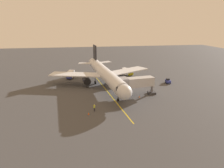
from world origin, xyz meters
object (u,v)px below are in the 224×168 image
at_px(ground_crew_wing_walker, 94,108).
at_px(box_truck_rear_apron, 127,72).
at_px(ground_crew_loader, 137,84).
at_px(safety_cone_nose_right, 89,114).
at_px(ground_crew_marshaller, 118,96).
at_px(safety_cone_nose_left, 139,96).
at_px(airplane, 105,74).
at_px(jet_bridge, 134,83).
at_px(tug_starboard_side, 168,81).
at_px(tug_near_nose, 145,80).
at_px(box_truck_portside, 70,74).

relative_size(ground_crew_wing_walker, box_truck_rear_apron, 0.35).
xyz_separation_m(ground_crew_loader, safety_cone_nose_right, (16.26, 17.73, -0.61)).
xyz_separation_m(ground_crew_marshaller, box_truck_rear_apron, (-8.39, -24.59, 0.50)).
xyz_separation_m(ground_crew_wing_walker, safety_cone_nose_left, (-12.82, -6.79, -0.61)).
bearing_deg(safety_cone_nose_left, box_truck_rear_apron, -95.83).
bearing_deg(airplane, ground_crew_loader, 164.84).
bearing_deg(ground_crew_marshaller, ground_crew_loader, -128.48).
xyz_separation_m(airplane, safety_cone_nose_right, (6.34, 20.42, -3.73)).
height_order(airplane, ground_crew_loader, airplane).
xyz_separation_m(airplane, box_truck_rear_apron, (-10.34, -11.87, -2.62)).
bearing_deg(ground_crew_wing_walker, jet_bridge, -144.44).
relative_size(ground_crew_wing_walker, tug_starboard_side, 0.67).
relative_size(airplane, tug_starboard_side, 15.76).
height_order(jet_bridge, ground_crew_wing_walker, jet_bridge).
bearing_deg(box_truck_rear_apron, ground_crew_wing_walker, 63.59).
height_order(tug_starboard_side, box_truck_rear_apron, box_truck_rear_apron).
relative_size(tug_near_nose, safety_cone_nose_left, 4.98).
bearing_deg(safety_cone_nose_right, ground_crew_marshaller, -137.09).
height_order(ground_crew_marshaller, box_truck_portside, box_truck_portside).
relative_size(box_truck_rear_apron, safety_cone_nose_left, 8.89).
bearing_deg(box_truck_rear_apron, tug_near_nose, 109.43).
relative_size(tug_near_nose, safety_cone_nose_right, 4.98).
bearing_deg(airplane, box_truck_rear_apron, -131.04).
distance_m(ground_crew_loader, tug_near_nose, 5.79).
height_order(safety_cone_nose_left, safety_cone_nose_right, same).
bearing_deg(ground_crew_wing_walker, safety_cone_nose_left, -152.09).
bearing_deg(safety_cone_nose_right, airplane, -107.25).
xyz_separation_m(ground_crew_wing_walker, box_truck_portside, (6.35, -29.95, 0.50)).
bearing_deg(box_truck_portside, tug_starboard_side, 160.00).
xyz_separation_m(jet_bridge, box_truck_rear_apron, (-3.68, -22.45, -2.38)).
bearing_deg(tug_near_nose, jet_bridge, 58.30).
relative_size(ground_crew_marshaller, tug_near_nose, 0.62).
bearing_deg(airplane, ground_crew_wing_walker, 75.36).
distance_m(tug_near_nose, safety_cone_nose_left, 14.79).
relative_size(box_truck_portside, safety_cone_nose_right, 8.99).
distance_m(airplane, safety_cone_nose_right, 21.70).
distance_m(airplane, box_truck_rear_apron, 15.96).
bearing_deg(safety_cone_nose_left, airplane, -56.81).
xyz_separation_m(airplane, jet_bridge, (-6.66, 10.57, -0.24)).
relative_size(ground_crew_marshaller, ground_crew_wing_walker, 1.00).
distance_m(jet_bridge, tug_starboard_side, 17.97).
height_order(airplane, safety_cone_nose_left, airplane).
distance_m(airplane, ground_crew_wing_walker, 19.73).
bearing_deg(safety_cone_nose_right, box_truck_rear_apron, -117.31).
distance_m(airplane, ground_crew_marshaller, 13.23).
height_order(airplane, ground_crew_wing_walker, airplane).
height_order(tug_starboard_side, safety_cone_nose_left, tug_starboard_side).
bearing_deg(jet_bridge, tug_near_nose, -121.70).
xyz_separation_m(safety_cone_nose_left, safety_cone_nose_right, (14.23, 8.35, 0.00)).
height_order(airplane, ground_crew_marshaller, airplane).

